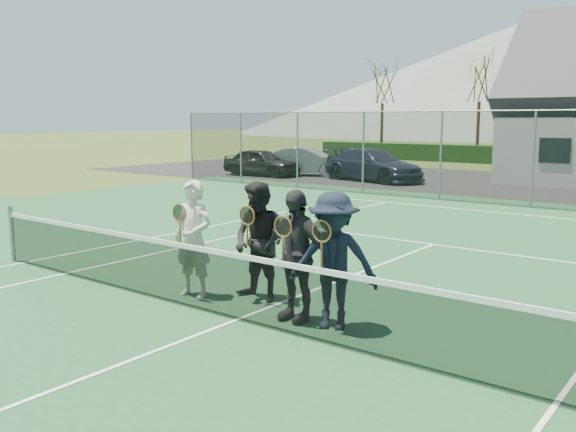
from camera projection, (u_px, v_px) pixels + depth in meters
name	position (u px, v px, depth m)	size (l,w,h in m)	color
court_surface	(236.00, 321.00, 8.30)	(30.00, 30.00, 0.02)	#1C4C2B
tarmac_carpark	(479.00, 183.00, 26.37)	(40.00, 12.00, 0.01)	black
hill_west	(523.00, 79.00, 96.34)	(110.00, 110.00, 18.00)	#53645B
car_a	(261.00, 162.00, 29.58)	(1.57, 3.91, 1.33)	black
car_b	(306.00, 161.00, 29.80)	(1.47, 4.20, 1.39)	gray
car_c	(373.00, 165.00, 27.09)	(2.01, 4.93, 1.43)	black
court_markings	(236.00, 320.00, 8.29)	(11.03, 23.83, 0.01)	white
tennis_net	(235.00, 284.00, 8.21)	(11.68, 0.08, 1.10)	slate
perimeter_fence	(533.00, 159.00, 18.63)	(30.07, 0.07, 3.02)	slate
tree_a	(383.00, 75.00, 42.86)	(3.20, 3.20, 7.77)	#3A2915
tree_b	(481.00, 71.00, 38.65)	(3.20, 3.20, 7.77)	#3B2115
player_a	(193.00, 239.00, 9.31)	(0.71, 0.55, 1.80)	beige
player_b	(259.00, 242.00, 9.11)	(0.90, 0.72, 1.80)	black
player_c	(295.00, 255.00, 8.20)	(1.06, 0.51, 1.80)	#27272C
player_d	(333.00, 261.00, 7.87)	(1.33, 1.07, 1.80)	black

